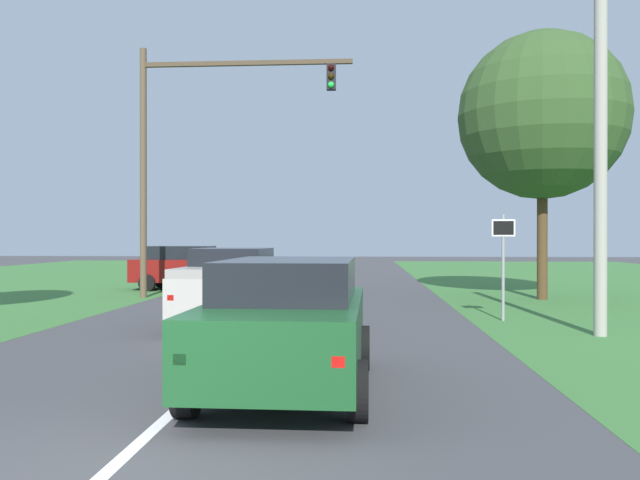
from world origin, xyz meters
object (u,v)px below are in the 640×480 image
(keep_moving_sign, at_px, (503,253))
(utility_pole_right, at_px, (601,153))
(crossing_suv_far, at_px, (185,267))
(pickup_truck_lead, at_px, (234,286))
(oak_tree_right, at_px, (542,116))
(red_suv_near, at_px, (288,320))
(traffic_light, at_px, (193,135))

(keep_moving_sign, relative_size, utility_pole_right, 0.34)
(crossing_suv_far, distance_m, utility_pole_right, 17.68)
(pickup_truck_lead, height_order, oak_tree_right, oak_tree_right)
(oak_tree_right, bearing_deg, crossing_suv_far, 165.81)
(keep_moving_sign, bearing_deg, pickup_truck_lead, -169.08)
(red_suv_near, height_order, utility_pole_right, utility_pole_right)
(red_suv_near, distance_m, utility_pole_right, 8.82)
(keep_moving_sign, bearing_deg, traffic_light, 149.31)
(traffic_light, relative_size, oak_tree_right, 0.96)
(pickup_truck_lead, xyz_separation_m, crossing_suv_far, (-4.25, 10.81, -0.02))
(utility_pole_right, bearing_deg, crossing_suv_far, 136.47)
(red_suv_near, height_order, crossing_suv_far, red_suv_near)
(pickup_truck_lead, relative_size, utility_pole_right, 0.63)
(oak_tree_right, height_order, utility_pole_right, oak_tree_right)
(traffic_light, height_order, keep_moving_sign, traffic_light)
(red_suv_near, relative_size, keep_moving_sign, 1.75)
(crossing_suv_far, bearing_deg, keep_moving_sign, -40.67)
(pickup_truck_lead, height_order, utility_pole_right, utility_pole_right)
(oak_tree_right, bearing_deg, keep_moving_sign, -113.43)
(red_suv_near, distance_m, traffic_light, 15.39)
(crossing_suv_far, xyz_separation_m, utility_pole_right, (12.62, -11.99, 3.06))
(traffic_light, bearing_deg, utility_pole_right, -36.20)
(keep_moving_sign, xyz_separation_m, oak_tree_right, (2.62, 6.04, 4.66))
(red_suv_near, bearing_deg, oak_tree_right, 62.40)
(red_suv_near, height_order, pickup_truck_lead, pickup_truck_lead)
(oak_tree_right, bearing_deg, pickup_truck_lead, -142.03)
(keep_moving_sign, distance_m, utility_pole_right, 3.71)
(pickup_truck_lead, relative_size, oak_tree_right, 0.54)
(red_suv_near, relative_size, crossing_suv_far, 1.12)
(keep_moving_sign, height_order, utility_pole_right, utility_pole_right)
(pickup_truck_lead, bearing_deg, oak_tree_right, 37.97)
(red_suv_near, relative_size, utility_pole_right, 0.60)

